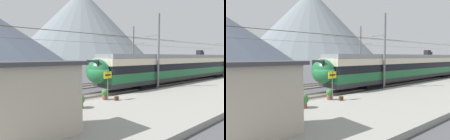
% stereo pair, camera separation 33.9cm
% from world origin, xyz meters
% --- Properties ---
extents(ground_plane, '(400.00, 400.00, 0.00)m').
position_xyz_m(ground_plane, '(0.00, 0.00, 0.00)').
color(ground_plane, '#4C4C51').
extents(platform_slab, '(120.00, 7.87, 0.35)m').
position_xyz_m(platform_slab, '(0.00, -5.11, 0.17)').
color(platform_slab, gray).
rests_on(platform_slab, ground).
extents(track_near, '(120.00, 3.00, 0.28)m').
position_xyz_m(track_near, '(0.00, 0.98, 0.07)').
color(track_near, '#6B6359').
rests_on(track_near, ground).
extents(track_far, '(120.00, 3.00, 0.28)m').
position_xyz_m(track_far, '(0.00, 6.61, 0.07)').
color(track_far, '#6B6359').
rests_on(track_far, ground).
extents(train_near_platform, '(30.24, 2.99, 4.27)m').
position_xyz_m(train_near_platform, '(14.78, 0.98, 2.23)').
color(train_near_platform, '#2D2D30').
rests_on(train_near_platform, track_near).
extents(train_far_track, '(25.78, 2.90, 4.27)m').
position_xyz_m(train_far_track, '(27.89, 6.61, 2.22)').
color(train_far_track, '#2D2D30').
rests_on(train_far_track, track_far).
extents(catenary_mast_mid, '(49.75, 1.98, 8.08)m').
position_xyz_m(catenary_mast_mid, '(7.15, -0.58, 4.20)').
color(catenary_mast_mid, slate).
rests_on(catenary_mast_mid, ground).
extents(catenary_mast_far_side, '(49.75, 2.39, 8.39)m').
position_xyz_m(catenary_mast_far_side, '(13.19, 8.54, 4.32)').
color(catenary_mast_far_side, slate).
rests_on(catenary_mast_far_side, ground).
extents(platform_sign, '(0.70, 0.08, 2.15)m').
position_xyz_m(platform_sign, '(-0.85, -2.11, 1.93)').
color(platform_sign, '#59595B').
rests_on(platform_sign, platform_slab).
extents(passenger_walking, '(0.53, 0.22, 1.69)m').
position_xyz_m(passenger_walking, '(-6.59, -3.37, 1.29)').
color(passenger_walking, '#383842').
rests_on(passenger_walking, platform_slab).
extents(handbag_beside_passenger, '(0.32, 0.18, 0.45)m').
position_xyz_m(handbag_beside_passenger, '(-5.67, -3.37, 0.51)').
color(handbag_beside_passenger, maroon).
rests_on(handbag_beside_passenger, platform_slab).
extents(handbag_near_sign, '(0.32, 0.18, 0.43)m').
position_xyz_m(handbag_near_sign, '(-0.39, -2.57, 0.50)').
color(handbag_near_sign, '#472D1E').
rests_on(handbag_near_sign, platform_slab).
extents(potted_plant_platform_edge, '(0.51, 0.51, 0.80)m').
position_xyz_m(potted_plant_platform_edge, '(-0.90, -1.80, 0.81)').
color(potted_plant_platform_edge, brown).
rests_on(potted_plant_platform_edge, platform_slab).
extents(potted_plant_by_shelter, '(0.69, 0.69, 0.90)m').
position_xyz_m(potted_plant_by_shelter, '(-3.65, -2.68, 0.85)').
color(potted_plant_by_shelter, brown).
rests_on(potted_plant_by_shelter, platform_slab).
extents(platform_shelter, '(4.45, 2.23, 3.10)m').
position_xyz_m(platform_shelter, '(-7.68, -5.43, 1.93)').
color(platform_shelter, '#B7AD99').
rests_on(platform_shelter, platform_slab).
extents(mountain_right_ridge, '(162.99, 162.99, 83.97)m').
position_xyz_m(mountain_right_ridge, '(119.87, 197.17, 41.98)').
color(mountain_right_ridge, slate).
rests_on(mountain_right_ridge, ground).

